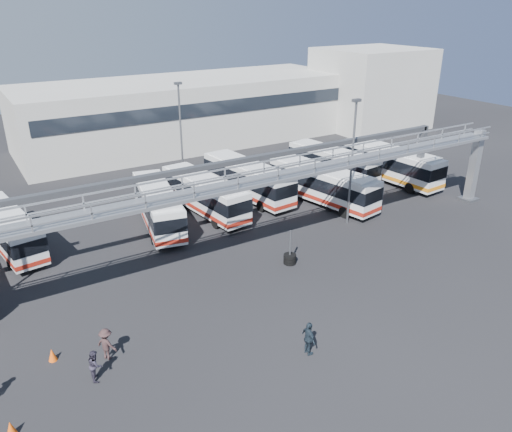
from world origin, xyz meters
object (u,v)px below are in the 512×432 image
cone_right (52,355)px  bus_5 (204,193)px  bus_9 (390,163)px  cone_left (11,429)px  light_pole_back (181,131)px  light_pole_mid (352,156)px  bus_6 (248,178)px  pedestrian_c (106,344)px  bus_7 (322,184)px  bus_4 (158,205)px  pedestrian_d (309,339)px  bus_2 (8,228)px  pedestrian_b (95,365)px  bus_8 (333,163)px  tire_stack (290,258)px

cone_right → bus_5: bearing=41.2°
bus_9 → cone_left: (-37.57, -15.24, -1.55)m
light_pole_back → bus_9: bearing=-26.2°
light_pole_mid → bus_6: size_ratio=0.90×
pedestrian_c → cone_left: (-4.94, -2.81, -0.51)m
bus_7 → cone_left: bus_7 is taller
light_pole_mid → light_pole_back: 17.00m
bus_4 → cone_right: size_ratio=15.63×
pedestrian_d → cone_right: bearing=64.8°
bus_2 → pedestrian_c: bearing=-90.0°
bus_9 → pedestrian_b: size_ratio=7.08×
bus_8 → bus_2: bearing=171.6°
pedestrian_b → pedestrian_c: bearing=-24.5°
light_pole_back → cone_left: size_ratio=13.55×
bus_9 → pedestrian_d: (-23.65, -17.58, -0.97)m
bus_4 → cone_right: bus_4 is taller
bus_2 → bus_4: (10.95, -1.65, 0.10)m
bus_6 → bus_8: size_ratio=1.05×
cone_right → bus_9: bearing=17.5°
light_pole_back → cone_left: 31.33m
bus_6 → cone_left: (-22.92, -18.82, -1.49)m
bus_7 → pedestrian_d: bus_7 is taller
tire_stack → bus_9: bearing=25.8°
bus_8 → cone_left: (-32.99, -18.69, -1.40)m
bus_4 → tire_stack: bus_4 is taller
pedestrian_c → bus_6: bearing=-83.1°
pedestrian_c → cone_right: (-2.46, 1.34, -0.54)m
light_pole_back → bus_4: size_ratio=0.94×
light_pole_mid → bus_8: (6.07, 9.29, -3.95)m
cone_left → light_pole_mid: bearing=19.2°
pedestrian_c → bus_8: bearing=-95.3°
bus_4 → bus_9: size_ratio=0.94×
light_pole_mid → pedestrian_b: (-22.89, -7.80, -4.91)m
pedestrian_c → tire_stack: size_ratio=0.70×
bus_2 → bus_6: size_ratio=0.91×
pedestrian_c → pedestrian_d: (8.99, -5.16, 0.07)m
light_pole_back → bus_4: light_pole_back is taller
bus_8 → cone_right: size_ratio=15.48×
pedestrian_c → bus_4: bearing=-65.4°
bus_6 → pedestrian_c: 24.10m
bus_5 → tire_stack: (0.90, -11.49, -1.35)m
bus_4 → cone_left: 21.94m
pedestrian_b → pedestrian_c: pedestrian_c is taller
light_pole_mid → bus_7: 6.10m
bus_2 → tire_stack: size_ratio=4.04×
bus_4 → pedestrian_c: 16.81m
bus_4 → pedestrian_b: 18.31m
bus_5 → bus_9: 19.84m
bus_9 → pedestrian_c: (-32.64, -12.42, -1.04)m
bus_5 → bus_7: bearing=-25.4°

